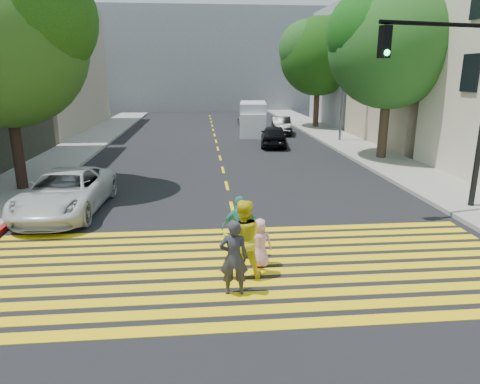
{
  "coord_description": "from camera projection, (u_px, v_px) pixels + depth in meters",
  "views": [
    {
      "loc": [
        -1.01,
        -8.07,
        4.5
      ],
      "look_at": [
        0.0,
        3.0,
        1.4
      ],
      "focal_mm": 32.0,
      "sensor_mm": 36.0,
      "label": 1
    }
  ],
  "objects": [
    {
      "name": "ground",
      "position": [
        253.0,
        294.0,
        9.04
      ],
      "size": [
        120.0,
        120.0,
        0.0
      ],
      "primitive_type": "plane",
      "color": "black"
    },
    {
      "name": "sidewalk_left",
      "position": [
        92.0,
        140.0,
        29.37
      ],
      "size": [
        3.0,
        40.0,
        0.15
      ],
      "primitive_type": "cube",
      "color": "gray",
      "rests_on": "ground"
    },
    {
      "name": "sidewalk_right",
      "position": [
        370.0,
        154.0,
        24.15
      ],
      "size": [
        3.0,
        60.0,
        0.15
      ],
      "primitive_type": "cube",
      "color": "gray",
      "rests_on": "ground"
    },
    {
      "name": "curb_red",
      "position": [
        25.0,
        211.0,
        14.16
      ],
      "size": [
        0.2,
        8.0,
        0.16
      ],
      "primitive_type": "cube",
      "color": "maroon",
      "rests_on": "ground"
    },
    {
      "name": "crosswalk",
      "position": [
        247.0,
        267.0,
        10.26
      ],
      "size": [
        13.4,
        5.3,
        0.01
      ],
      "color": "yellow",
      "rests_on": "ground"
    },
    {
      "name": "lane_line",
      "position": [
        215.0,
        138.0,
        30.62
      ],
      "size": [
        0.12,
        34.4,
        0.01
      ],
      "color": "yellow",
      "rests_on": "ground"
    },
    {
      "name": "building_left_tan",
      "position": [
        6.0,
        66.0,
        33.14
      ],
      "size": [
        12.0,
        16.0,
        10.0
      ],
      "primitive_type": "cube",
      "color": "tan",
      "rests_on": "ground"
    },
    {
      "name": "building_right_tan",
      "position": [
        451.0,
        65.0,
        27.23
      ],
      "size": [
        10.0,
        10.0,
        10.0
      ],
      "primitive_type": "cube",
      "color": "tan",
      "rests_on": "ground"
    },
    {
      "name": "building_right_grey",
      "position": [
        381.0,
        67.0,
        37.78
      ],
      "size": [
        10.0,
        10.0,
        10.0
      ],
      "primitive_type": "cube",
      "color": "gray",
      "rests_on": "ground"
    },
    {
      "name": "backdrop_block",
      "position": [
        207.0,
        60.0,
        53.46
      ],
      "size": [
        30.0,
        8.0,
        12.0
      ],
      "primitive_type": "cube",
      "color": "gray",
      "rests_on": "ground"
    },
    {
      "name": "tree_left",
      "position": [
        4.0,
        35.0,
        15.24
      ],
      "size": [
        8.0,
        7.76,
        8.62
      ],
      "rotation": [
        0.0,
        0.0,
        -0.38
      ],
      "color": "black",
      "rests_on": "ground"
    },
    {
      "name": "tree_right_near",
      "position": [
        393.0,
        39.0,
        21.36
      ],
      "size": [
        7.4,
        6.92,
        9.06
      ],
      "rotation": [
        0.0,
        0.0,
        -0.12
      ],
      "color": "#362619",
      "rests_on": "ground"
    },
    {
      "name": "tree_right_far",
      "position": [
        320.0,
        52.0,
        34.59
      ],
      "size": [
        7.19,
        6.65,
        9.06
      ],
      "rotation": [
        0.0,
        0.0,
        -0.07
      ],
      "color": "#2F2119",
      "rests_on": "ground"
    },
    {
      "name": "pedestrian_man",
      "position": [
        234.0,
        258.0,
        8.83
      ],
      "size": [
        0.61,
        0.41,
        1.64
      ],
      "primitive_type": "imported",
      "rotation": [
        0.0,
        0.0,
        3.1
      ],
      "color": "#2E2D33",
      "rests_on": "ground"
    },
    {
      "name": "pedestrian_woman",
      "position": [
        243.0,
        239.0,
        9.58
      ],
      "size": [
        0.89,
        0.7,
        1.82
      ],
      "primitive_type": "imported",
      "rotation": [
        0.0,
        0.0,
        3.14
      ],
      "color": "yellow",
      "rests_on": "ground"
    },
    {
      "name": "pedestrian_child",
      "position": [
        260.0,
        243.0,
        10.18
      ],
      "size": [
        0.59,
        0.4,
        1.19
      ],
      "primitive_type": "imported",
      "rotation": [
        0.0,
        0.0,
        3.11
      ],
      "color": "#EBA3C4",
      "rests_on": "ground"
    },
    {
      "name": "pedestrian_extra",
      "position": [
        240.0,
        227.0,
        10.64
      ],
      "size": [
        0.95,
        0.42,
        1.6
      ],
      "primitive_type": "imported",
      "rotation": [
        0.0,
        0.0,
        3.17
      ],
      "color": "teal",
      "rests_on": "ground"
    },
    {
      "name": "white_sedan",
      "position": [
        65.0,
        192.0,
        14.12
      ],
      "size": [
        2.57,
        5.17,
        1.41
      ],
      "primitive_type": "imported",
      "rotation": [
        0.0,
        0.0,
        -0.05
      ],
      "color": "silver",
      "rests_on": "ground"
    },
    {
      "name": "dark_car_near",
      "position": [
        274.0,
        136.0,
        26.99
      ],
      "size": [
        2.15,
        4.16,
        1.36
      ],
      "primitive_type": "imported",
      "rotation": [
        0.0,
        0.0,
        3.0
      ],
      "color": "black",
      "rests_on": "ground"
    },
    {
      "name": "silver_car",
      "position": [
        251.0,
        120.0,
        36.94
      ],
      "size": [
        2.36,
        4.37,
        1.2
      ],
      "primitive_type": "imported",
      "rotation": [
        0.0,
        0.0,
        3.31
      ],
      "color": "#A2A2A2",
      "rests_on": "ground"
    },
    {
      "name": "dark_car_parked",
      "position": [
        281.0,
        126.0,
        32.44
      ],
      "size": [
        1.81,
        4.04,
        1.29
      ],
      "primitive_type": "imported",
      "rotation": [
        0.0,
        0.0,
        -0.12
      ],
      "color": "black",
      "rests_on": "ground"
    },
    {
      "name": "white_van",
      "position": [
        253.0,
        119.0,
        32.15
      ],
      "size": [
        2.42,
        5.2,
        2.37
      ],
      "rotation": [
        0.0,
        0.0,
        -0.11
      ],
      "color": "silver",
      "rests_on": "ground"
    },
    {
      "name": "traffic_signal",
      "position": [
        459.0,
        87.0,
        13.18
      ],
      "size": [
        4.22,
        1.2,
        6.29
      ],
      "rotation": [
        0.0,
        0.0,
        0.21
      ],
      "color": "black",
      "rests_on": "ground"
    },
    {
      "name": "street_lamp",
      "position": [
        342.0,
        60.0,
        27.25
      ],
      "size": [
        2.08,
        0.61,
        9.22
      ],
      "rotation": [
        0.0,
        0.0,
        0.2
      ],
      "color": "#595967",
      "rests_on": "ground"
    }
  ]
}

